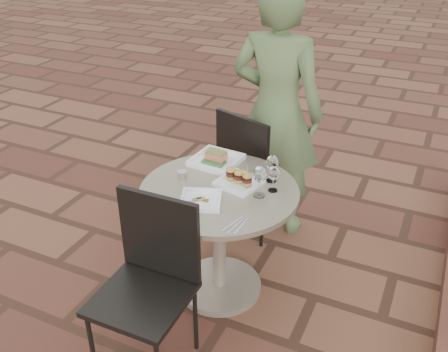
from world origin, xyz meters
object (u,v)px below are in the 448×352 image
at_px(diner, 276,112).
at_px(plate_salmon, 216,159).
at_px(plate_sliders, 239,179).
at_px(chair_near, 150,271).
at_px(plate_tuna, 201,200).
at_px(cafe_table, 219,225).
at_px(chair_far, 252,164).

xyz_separation_m(diner, plate_salmon, (-0.19, -0.55, -0.14)).
bearing_deg(plate_salmon, plate_sliders, -38.25).
xyz_separation_m(plate_salmon, plate_sliders, (0.23, -0.18, 0.01)).
bearing_deg(chair_near, diner, 83.90).
height_order(plate_sliders, plate_tuna, plate_sliders).
bearing_deg(diner, plate_sliders, 95.64).
xyz_separation_m(cafe_table, plate_tuna, (-0.03, -0.17, 0.26)).
xyz_separation_m(chair_near, plate_sliders, (0.18, 0.68, 0.21)).
bearing_deg(diner, chair_near, 86.75).
bearing_deg(plate_salmon, plate_tuna, -74.43).
relative_size(chair_near, plate_tuna, 3.32).
distance_m(diner, plate_salmon, 0.60).
bearing_deg(chair_far, plate_tuna, 111.26).
bearing_deg(plate_tuna, cafe_table, 79.80).
relative_size(diner, plate_salmon, 6.03).
distance_m(chair_near, diner, 1.46).
height_order(diner, plate_sliders, diner).
xyz_separation_m(cafe_table, chair_far, (-0.07, 0.67, 0.07)).
distance_m(chair_near, plate_sliders, 0.73).
bearing_deg(cafe_table, plate_sliders, 49.56).
bearing_deg(chair_near, plate_tuna, 80.05).
height_order(chair_far, plate_tuna, chair_far).
distance_m(chair_far, plate_tuna, 0.86).
bearing_deg(plate_tuna, chair_near, -99.06).
distance_m(plate_salmon, plate_sliders, 0.30).
relative_size(cafe_table, plate_salmon, 3.05).
height_order(chair_far, plate_salmon, chair_far).
bearing_deg(plate_salmon, chair_near, -86.25).
relative_size(diner, plate_tuna, 6.35).
bearing_deg(diner, plate_salmon, 73.38).
xyz_separation_m(diner, plate_tuna, (-0.06, -1.00, -0.15)).
bearing_deg(plate_sliders, diner, 93.68).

